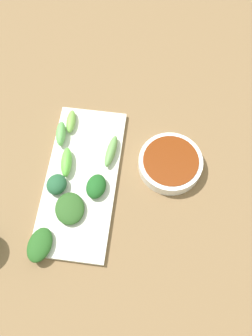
% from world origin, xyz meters
% --- Properties ---
extents(tabletop, '(2.10, 2.10, 0.02)m').
position_xyz_m(tabletop, '(0.00, 0.00, 0.01)').
color(tabletop, brown).
rests_on(tabletop, ground).
extents(sauce_bowl, '(0.14, 0.14, 0.03)m').
position_xyz_m(sauce_bowl, '(-0.11, -0.03, 0.04)').
color(sauce_bowl, white).
rests_on(sauce_bowl, tabletop).
extents(serving_plate, '(0.16, 0.36, 0.01)m').
position_xyz_m(serving_plate, '(0.08, 0.03, 0.03)').
color(serving_plate, silver).
rests_on(serving_plate, tabletop).
extents(broccoli_stalk_0, '(0.03, 0.06, 0.03)m').
position_xyz_m(broccoli_stalk_0, '(0.14, -0.07, 0.05)').
color(broccoli_stalk_0, '#65B95A').
rests_on(broccoli_stalk_0, serving_plate).
extents(broccoli_leafy_1, '(0.05, 0.06, 0.03)m').
position_xyz_m(broccoli_leafy_1, '(0.13, 0.06, 0.05)').
color(broccoli_leafy_1, '#225532').
rests_on(broccoli_leafy_1, serving_plate).
extents(broccoli_stalk_2, '(0.03, 0.08, 0.02)m').
position_xyz_m(broccoli_stalk_2, '(0.02, -0.04, 0.04)').
color(broccoli_stalk_2, '#669E51').
rests_on(broccoli_stalk_2, serving_plate).
extents(broccoli_leafy_3, '(0.05, 0.06, 0.03)m').
position_xyz_m(broccoli_leafy_3, '(0.04, 0.05, 0.05)').
color(broccoli_leafy_3, '#1C571F').
rests_on(broccoli_leafy_3, serving_plate).
extents(broccoli_leafy_4, '(0.08, 0.09, 0.02)m').
position_xyz_m(broccoli_leafy_4, '(0.09, 0.10, 0.04)').
color(broccoli_leafy_4, '#2B5621').
rests_on(broccoli_leafy_4, serving_plate).
extents(broccoli_leafy_5, '(0.06, 0.08, 0.02)m').
position_xyz_m(broccoli_leafy_5, '(0.13, 0.19, 0.04)').
color(broccoli_leafy_5, '#25571F').
rests_on(broccoli_leafy_5, serving_plate).
extents(broccoli_stalk_6, '(0.02, 0.06, 0.02)m').
position_xyz_m(broccoli_stalk_6, '(0.13, -0.11, 0.04)').
color(broccoli_stalk_6, '#74B049').
rests_on(broccoli_stalk_6, serving_plate).
extents(broccoli_stalk_7, '(0.03, 0.07, 0.03)m').
position_xyz_m(broccoli_stalk_7, '(0.12, -0.00, 0.05)').
color(broccoli_stalk_7, '#5EBA40').
rests_on(broccoli_stalk_7, serving_plate).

